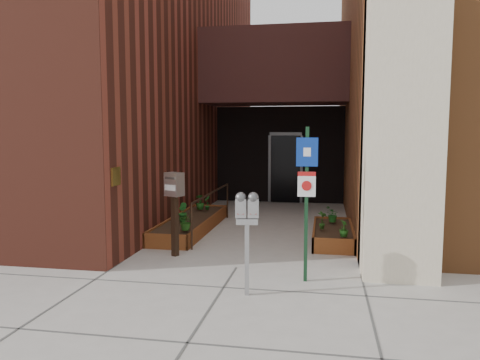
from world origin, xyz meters
The scene contains 15 objects.
ground centered at (0.00, 0.00, 0.00)m, with size 80.00×80.00×0.00m, color #9E9991.
architecture centered at (-0.18, 6.89, 4.98)m, with size 20.00×14.60×10.00m.
planter_left centered at (-1.55, 2.70, 0.13)m, with size 0.90×3.60×0.30m.
planter_right centered at (1.60, 2.20, 0.13)m, with size 0.80×2.20×0.30m.
handrail centered at (-1.05, 2.65, 0.75)m, with size 0.04×3.34×0.90m.
parking_meter centered at (0.38, -1.24, 1.11)m, with size 0.33×0.17×1.43m.
sign_post centered at (1.15, -0.50, 1.42)m, with size 0.32×0.08×2.31m.
payment_dropbox centered at (-1.22, 0.52, 1.09)m, with size 0.36×0.32×1.51m.
shrub_left_a centered at (-1.25, 1.32, 0.48)m, with size 0.32×0.32×0.35m, color #225618.
shrub_left_b centered at (-1.59, 2.17, 0.50)m, with size 0.22×0.22×0.41m, color #19591C.
shrub_left_c centered at (-1.62, 3.73, 0.49)m, with size 0.21×0.21×0.37m, color #1B5217.
shrub_left_d centered at (-1.44, 3.71, 0.48)m, with size 0.19×0.19×0.36m, color #1B5E1D.
shrub_right_a centered at (1.78, 1.30, 0.45)m, with size 0.17×0.17×0.31m, color #21601B.
shrub_right_b centered at (1.38, 1.91, 0.49)m, with size 0.20×0.20×0.37m, color #255719.
shrub_right_c centered at (1.59, 2.66, 0.46)m, with size 0.30×0.30×0.33m, color #1B601D.
Camera 1 is at (1.41, -7.39, 2.25)m, focal length 35.00 mm.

